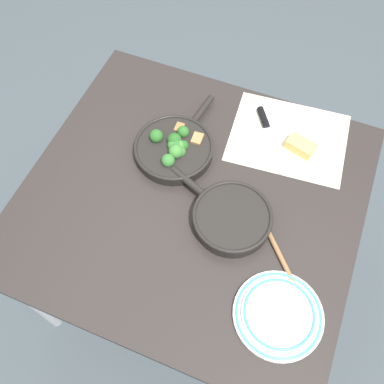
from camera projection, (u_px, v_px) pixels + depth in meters
The scene contains 9 objects.
ground_plane at pixel (192, 271), 2.02m from camera, with size 14.00×14.00×0.00m, color #424C51.
dining_table_red at pixel (192, 207), 1.45m from camera, with size 1.07×1.00×0.74m.
skillet_broccoli at pixel (175, 148), 1.43m from camera, with size 0.27×0.39×0.08m.
skillet_eggs at pixel (231, 218), 1.31m from camera, with size 0.36×0.25×0.05m.
wooden_spoon at pixel (274, 243), 1.29m from camera, with size 0.28×0.31×0.02m.
parchment_sheet at pixel (288, 138), 1.49m from camera, with size 0.42×0.35×0.00m.
grater_knife at pixel (268, 130), 1.49m from camera, with size 0.18×0.25×0.02m.
cheese_block at pixel (301, 146), 1.45m from camera, with size 0.11×0.08×0.04m.
dinner_plate_stack at pixel (279, 314), 1.18m from camera, with size 0.25×0.25×0.03m.
Camera 1 is at (0.25, -0.62, 1.95)m, focal length 40.00 mm.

